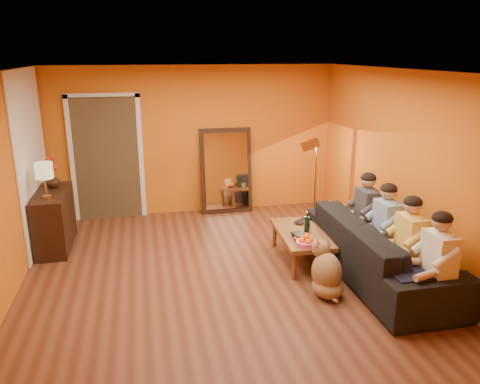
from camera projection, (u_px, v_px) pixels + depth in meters
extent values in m
cube|color=brown|center=(222.00, 279.00, 6.04)|extent=(5.00, 5.50, 0.00)
cube|color=white|center=(219.00, 71.00, 5.28)|extent=(5.00, 5.50, 0.00)
cube|color=#BF7016|center=(194.00, 141.00, 8.24)|extent=(5.00, 0.00, 2.60)
cube|color=#BF7016|center=(407.00, 171.00, 6.16)|extent=(0.00, 5.50, 2.60)
cube|color=white|center=(32.00, 160.00, 6.80)|extent=(0.02, 1.90, 2.58)
cube|color=#3F2D19|center=(107.00, 158.00, 8.08)|extent=(1.06, 0.30, 2.10)
cube|color=white|center=(72.00, 161.00, 7.86)|extent=(0.08, 0.06, 2.20)
cube|color=white|center=(141.00, 158.00, 8.08)|extent=(0.08, 0.06, 2.20)
cube|color=white|center=(102.00, 95.00, 7.66)|extent=(1.22, 0.06, 0.08)
cube|color=black|center=(226.00, 171.00, 8.39)|extent=(0.92, 0.27, 1.51)
cube|color=white|center=(227.00, 171.00, 8.35)|extent=(0.78, 0.21, 1.35)
cube|color=black|center=(54.00, 220.00, 6.92)|extent=(0.44, 1.18, 0.85)
imported|color=black|center=(379.00, 249.00, 6.00)|extent=(2.61, 1.02, 0.76)
cylinder|color=black|center=(307.00, 223.00, 6.37)|extent=(0.07, 0.07, 0.31)
imported|color=#B27F3F|center=(307.00, 225.00, 6.57)|extent=(0.12, 0.12, 0.10)
imported|color=black|center=(306.00, 222.00, 6.81)|extent=(0.39, 0.38, 0.03)
imported|color=black|center=(294.00, 238.00, 6.23)|extent=(0.21, 0.28, 0.03)
imported|color=red|center=(294.00, 236.00, 6.23)|extent=(0.28, 0.31, 0.02)
imported|color=black|center=(294.00, 235.00, 6.20)|extent=(0.20, 0.23, 0.02)
imported|color=black|center=(53.00, 181.00, 7.00)|extent=(0.20, 0.20, 0.21)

